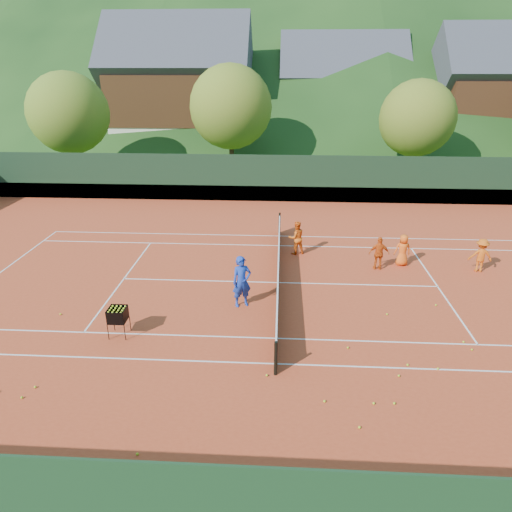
# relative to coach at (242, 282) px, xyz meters

# --- Properties ---
(ground) EXTENTS (400.00, 400.00, 0.00)m
(ground) POSITION_rel_coach_xyz_m (1.30, 1.97, -0.99)
(ground) COLOR #2A4D18
(ground) RESTS_ON ground
(clay_court) EXTENTS (40.00, 24.00, 0.02)m
(clay_court) POSITION_rel_coach_xyz_m (1.30, 1.97, -0.98)
(clay_court) COLOR #B73C1D
(clay_court) RESTS_ON ground
(coach) EXTENTS (0.83, 0.70, 1.94)m
(coach) POSITION_rel_coach_xyz_m (0.00, 0.00, 0.00)
(coach) COLOR #1A39AA
(coach) RESTS_ON clay_court
(student_a) EXTENTS (0.92, 0.81, 1.58)m
(student_a) POSITION_rel_coach_xyz_m (2.10, 5.13, -0.18)
(student_a) COLOR orange
(student_a) RESTS_ON clay_court
(student_b) EXTENTS (0.87, 0.39, 1.47)m
(student_b) POSITION_rel_coach_xyz_m (5.61, 3.55, -0.23)
(student_b) COLOR #D85213
(student_b) RESTS_ON clay_court
(student_c) EXTENTS (0.71, 0.48, 1.42)m
(student_c) POSITION_rel_coach_xyz_m (6.73, 4.06, -0.26)
(student_c) COLOR #F95F16
(student_c) RESTS_ON clay_court
(student_d) EXTENTS (1.00, 0.64, 1.47)m
(student_d) POSITION_rel_coach_xyz_m (9.88, 3.58, -0.23)
(student_d) COLOR #D85B13
(student_d) RESTS_ON clay_court
(tennis_ball_0) EXTENTS (0.07, 0.07, 0.07)m
(tennis_ball_0) POSITION_rel_coach_xyz_m (3.90, -5.12, -0.93)
(tennis_ball_0) COLOR #ADD723
(tennis_ball_0) RESTS_ON clay_court
(tennis_ball_3) EXTENTS (0.07, 0.07, 0.07)m
(tennis_ball_3) POSITION_rel_coach_xyz_m (3.39, -6.01, -0.93)
(tennis_ball_3) COLOR #ADD723
(tennis_ball_3) RESTS_ON clay_court
(tennis_ball_4) EXTENTS (0.07, 0.07, 0.07)m
(tennis_ball_4) POSITION_rel_coach_xyz_m (7.39, -2.49, -0.93)
(tennis_ball_4) COLOR #ADD723
(tennis_ball_4) RESTS_ON clay_court
(tennis_ball_5) EXTENTS (0.07, 0.07, 0.07)m
(tennis_ball_5) POSITION_rel_coach_xyz_m (-6.38, -1.07, -0.93)
(tennis_ball_5) COLOR #ADD723
(tennis_ball_5) RESTS_ON clay_court
(tennis_ball_6) EXTENTS (0.07, 0.07, 0.07)m
(tennis_ball_6) POSITION_rel_coach_xyz_m (6.03, -3.53, -0.93)
(tennis_ball_6) COLOR #ADD723
(tennis_ball_6) RESTS_ON clay_court
(tennis_ball_7) EXTENTS (0.07, 0.07, 0.07)m
(tennis_ball_7) POSITION_rel_coach_xyz_m (-1.79, -7.14, -0.93)
(tennis_ball_7) COLOR #ADD723
(tennis_ball_7) RESTS_ON clay_court
(tennis_ball_9) EXTENTS (0.07, 0.07, 0.07)m
(tennis_ball_9) POSITION_rel_coach_xyz_m (1.06, -4.11, -0.93)
(tennis_ball_9) COLOR #ADD723
(tennis_ball_9) RESTS_ON clay_court
(tennis_ball_10) EXTENTS (0.07, 0.07, 0.07)m
(tennis_ball_10) POSITION_rel_coach_xyz_m (4.43, -5.09, -0.93)
(tennis_ball_10) COLOR #ADD723
(tennis_ball_10) RESTS_ON clay_court
(tennis_ball_11) EXTENTS (0.07, 0.07, 0.07)m
(tennis_ball_11) POSITION_rel_coach_xyz_m (-5.43, -5.43, -0.93)
(tennis_ball_11) COLOR #ADD723
(tennis_ball_11) RESTS_ON clay_court
(tennis_ball_12) EXTENTS (0.07, 0.07, 0.07)m
(tennis_ball_12) POSITION_rel_coach_xyz_m (7.14, 0.35, -0.93)
(tennis_ball_12) COLOR #ADD723
(tennis_ball_12) RESTS_ON clay_court
(tennis_ball_13) EXTENTS (0.07, 0.07, 0.07)m
(tennis_ball_13) POSITION_rel_coach_xyz_m (4.82, -3.92, -0.93)
(tennis_ball_13) COLOR #ADD723
(tennis_ball_13) RESTS_ON clay_court
(tennis_ball_14) EXTENTS (0.07, 0.07, 0.07)m
(tennis_ball_14) POSITION_rel_coach_xyz_m (5.20, -0.43, -0.93)
(tennis_ball_14) COLOR #ADD723
(tennis_ball_14) RESTS_ON clay_court
(tennis_ball_15) EXTENTS (0.07, 0.07, 0.07)m
(tennis_ball_15) POSITION_rel_coach_xyz_m (-5.29, -4.99, -0.93)
(tennis_ball_15) COLOR #ADD723
(tennis_ball_15) RESTS_ON clay_court
(tennis_ball_16) EXTENTS (0.07, 0.07, 0.07)m
(tennis_ball_16) POSITION_rel_coach_xyz_m (5.19, -3.39, -0.93)
(tennis_ball_16) COLOR #ADD723
(tennis_ball_16) RESTS_ON clay_court
(tennis_ball_17) EXTENTS (0.07, 0.07, 0.07)m
(tennis_ball_17) POSITION_rel_coach_xyz_m (2.61, -5.11, -0.93)
(tennis_ball_17) COLOR #ADD723
(tennis_ball_17) RESTS_ON clay_court
(tennis_ball_18) EXTENTS (0.07, 0.07, 0.07)m
(tennis_ball_18) POSITION_rel_coach_xyz_m (3.55, -2.59, -0.93)
(tennis_ball_18) COLOR #ADD723
(tennis_ball_18) RESTS_ON clay_court
(tennis_ball_19) EXTENTS (0.07, 0.07, 0.07)m
(tennis_ball_19) POSITION_rel_coach_xyz_m (7.28, -2.06, -0.93)
(tennis_ball_19) COLOR #ADD723
(tennis_ball_19) RESTS_ON clay_court
(court_lines) EXTENTS (23.83, 11.03, 0.00)m
(court_lines) POSITION_rel_coach_xyz_m (1.30, 1.97, -0.97)
(court_lines) COLOR silver
(court_lines) RESTS_ON clay_court
(tennis_net) EXTENTS (0.10, 12.07, 1.10)m
(tennis_net) POSITION_rel_coach_xyz_m (1.30, 1.97, -0.47)
(tennis_net) COLOR black
(tennis_net) RESTS_ON clay_court
(perimeter_fence) EXTENTS (40.40, 24.24, 3.00)m
(perimeter_fence) POSITION_rel_coach_xyz_m (1.30, 1.97, 0.28)
(perimeter_fence) COLOR black
(perimeter_fence) RESTS_ON clay_court
(ball_hopper) EXTENTS (0.57, 0.57, 1.00)m
(ball_hopper) POSITION_rel_coach_xyz_m (-3.83, -2.24, -0.22)
(ball_hopper) COLOR black
(ball_hopper) RESTS_ON clay_court
(chalet_left) EXTENTS (13.80, 9.93, 12.92)m
(chalet_left) POSITION_rel_coach_xyz_m (-8.70, 31.97, 4.66)
(chalet_left) COLOR beige
(chalet_left) RESTS_ON ground
(chalet_mid) EXTENTS (12.65, 8.82, 11.45)m
(chalet_mid) POSITION_rel_coach_xyz_m (7.30, 35.97, 4.00)
(chalet_mid) COLOR beige
(chalet_mid) RESTS_ON ground
(chalet_right) EXTENTS (11.50, 8.82, 11.91)m
(chalet_right) POSITION_rel_coach_xyz_m (21.30, 31.97, 4.27)
(chalet_right) COLOR beige
(chalet_right) RESTS_ON ground
(tree_a) EXTENTS (6.00, 6.00, 7.88)m
(tree_a) POSITION_rel_coach_xyz_m (-14.70, 19.97, 3.88)
(tree_a) COLOR #3D2618
(tree_a) RESTS_ON ground
(tree_b) EXTENTS (6.40, 6.40, 8.40)m
(tree_b) POSITION_rel_coach_xyz_m (-2.70, 21.97, 4.21)
(tree_b) COLOR #3C2418
(tree_b) RESTS_ON ground
(tree_c) EXTENTS (5.60, 5.60, 7.35)m
(tree_c) POSITION_rel_coach_xyz_m (11.30, 20.97, 3.56)
(tree_c) COLOR #3F2919
(tree_c) RESTS_ON ground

